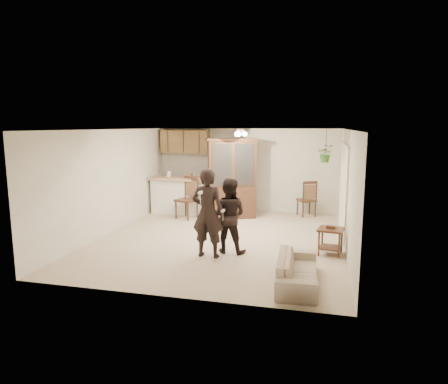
% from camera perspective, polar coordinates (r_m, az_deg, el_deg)
% --- Properties ---
extents(floor, '(6.50, 6.50, 0.00)m').
position_cam_1_polar(floor, '(9.29, -0.48, -6.71)').
color(floor, '#C7B096').
rests_on(floor, ground).
extents(ceiling, '(5.50, 6.50, 0.02)m').
position_cam_1_polar(ceiling, '(8.92, -0.50, 8.91)').
color(ceiling, white).
rests_on(ceiling, wall_back).
extents(wall_back, '(5.50, 0.02, 2.50)m').
position_cam_1_polar(wall_back, '(12.17, 3.27, 3.15)').
color(wall_back, white).
rests_on(wall_back, ground).
extents(wall_front, '(5.50, 0.02, 2.50)m').
position_cam_1_polar(wall_front, '(5.97, -8.18, -3.58)').
color(wall_front, white).
rests_on(wall_front, ground).
extents(wall_left, '(0.02, 6.50, 2.50)m').
position_cam_1_polar(wall_left, '(10.05, -15.89, 1.46)').
color(wall_left, white).
rests_on(wall_left, ground).
extents(wall_right, '(0.02, 6.50, 2.50)m').
position_cam_1_polar(wall_right, '(8.76, 17.22, 0.26)').
color(wall_right, white).
rests_on(wall_right, ground).
extents(breakfast_bar, '(1.60, 0.55, 1.00)m').
position_cam_1_polar(breakfast_bar, '(11.90, -6.36, -0.69)').
color(breakfast_bar, white).
rests_on(breakfast_bar, floor).
extents(bar_top, '(1.75, 0.70, 0.08)m').
position_cam_1_polar(bar_top, '(11.81, -6.40, 1.94)').
color(bar_top, tan).
rests_on(bar_top, breakfast_bar).
extents(upper_cabinets, '(1.50, 0.34, 0.70)m').
position_cam_1_polar(upper_cabinets, '(12.42, -5.56, 7.18)').
color(upper_cabinets, brown).
rests_on(upper_cabinets, wall_back).
extents(vertical_blinds, '(0.06, 2.30, 2.10)m').
position_cam_1_polar(vertical_blinds, '(9.67, 16.63, 0.23)').
color(vertical_blinds, silver).
rests_on(vertical_blinds, wall_right).
extents(ceiling_fixture, '(0.36, 0.36, 0.20)m').
position_cam_1_polar(ceiling_fixture, '(10.04, 2.32, 8.40)').
color(ceiling_fixture, '#FFEBBF').
rests_on(ceiling_fixture, ceiling).
extents(hanging_plant, '(0.43, 0.37, 0.48)m').
position_cam_1_polar(hanging_plant, '(11.07, 14.32, 5.36)').
color(hanging_plant, '#265221').
rests_on(hanging_plant, ceiling).
extents(plant_cord, '(0.01, 0.01, 0.65)m').
position_cam_1_polar(plant_cord, '(11.05, 14.39, 7.04)').
color(plant_cord, '#29241E').
rests_on(plant_cord, ceiling).
extents(sofa, '(0.81, 1.90, 0.73)m').
position_cam_1_polar(sofa, '(6.76, 10.48, -9.89)').
color(sofa, beige).
rests_on(sofa, floor).
extents(adult, '(0.68, 0.47, 1.80)m').
position_cam_1_polar(adult, '(7.86, -2.34, -2.94)').
color(adult, black).
rests_on(adult, floor).
extents(child, '(0.70, 0.56, 1.35)m').
position_cam_1_polar(child, '(8.19, 0.66, -4.03)').
color(child, black).
rests_on(child, floor).
extents(china_hutch, '(1.52, 1.02, 2.24)m').
position_cam_1_polar(china_hutch, '(11.20, 1.12, 1.88)').
color(china_hutch, '#352113').
rests_on(china_hutch, floor).
extents(side_table, '(0.57, 0.57, 0.60)m').
position_cam_1_polar(side_table, '(8.41, 14.96, -6.78)').
color(side_table, '#352113').
rests_on(side_table, floor).
extents(chair_bar, '(0.51, 0.51, 1.02)m').
position_cam_1_polar(chair_bar, '(12.21, -2.06, -1.38)').
color(chair_bar, '#352113').
rests_on(chair_bar, floor).
extents(chair_hutch_left, '(0.67, 0.67, 1.17)m').
position_cam_1_polar(chair_hutch_left, '(11.28, -5.35, -2.10)').
color(chair_hutch_left, '#352113').
rests_on(chair_hutch_left, floor).
extents(chair_hutch_right, '(0.62, 0.62, 1.04)m').
position_cam_1_polar(chair_hutch_right, '(11.77, 11.68, -1.96)').
color(chair_hutch_right, '#352113').
rests_on(chair_hutch_right, floor).
extents(controller_adult, '(0.06, 0.16, 0.05)m').
position_cam_1_polar(controller_adult, '(7.39, -3.41, -0.10)').
color(controller_adult, white).
rests_on(controller_adult, adult).
extents(controller_child, '(0.05, 0.14, 0.04)m').
position_cam_1_polar(controller_child, '(7.80, -0.15, -2.68)').
color(controller_child, white).
rests_on(controller_child, child).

